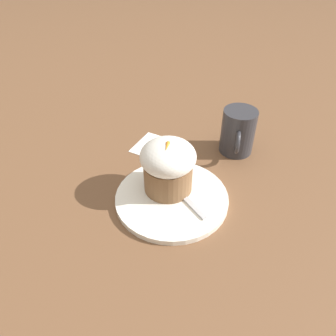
# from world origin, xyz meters

# --- Properties ---
(ground_plane) EXTENTS (4.00, 4.00, 0.00)m
(ground_plane) POSITION_xyz_m (0.00, 0.00, 0.00)
(ground_plane) COLOR brown
(dessert_plate) EXTENTS (0.22, 0.22, 0.01)m
(dessert_plate) POSITION_xyz_m (0.00, 0.00, 0.01)
(dessert_plate) COLOR white
(dessert_plate) RESTS_ON ground_plane
(carrot_cake) EXTENTS (0.11, 0.11, 0.11)m
(carrot_cake) POSITION_xyz_m (-0.02, -0.01, 0.07)
(carrot_cake) COLOR brown
(carrot_cake) RESTS_ON dessert_plate
(spoon) EXTENTS (0.09, 0.09, 0.01)m
(spoon) POSITION_xyz_m (-0.01, 0.02, 0.01)
(spoon) COLOR #B7B7BC
(spoon) RESTS_ON dessert_plate
(coffee_cup) EXTENTS (0.10, 0.08, 0.10)m
(coffee_cup) POSITION_xyz_m (-0.19, 0.12, 0.05)
(coffee_cup) COLOR #2D2D33
(coffee_cup) RESTS_ON ground_plane
(paper_napkin) EXTENTS (0.11, 0.10, 0.00)m
(paper_napkin) POSITION_xyz_m (-0.17, -0.08, 0.00)
(paper_napkin) COLOR white
(paper_napkin) RESTS_ON ground_plane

